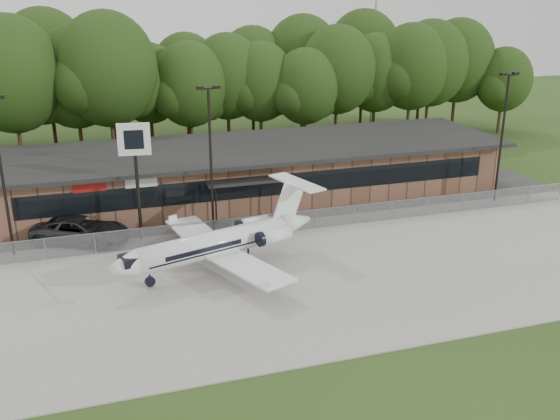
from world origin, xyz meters
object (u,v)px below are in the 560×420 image
object	(u,v)px
terminal	(254,170)
suv	(81,231)
pole_sign	(135,152)
business_jet	(221,243)

from	to	relation	value
terminal	suv	size ratio (longest dim) A/B	6.37
terminal	suv	xyz separation A→B (m)	(-13.79, -6.57, -1.28)
suv	pole_sign	bearing A→B (deg)	-72.69
terminal	suv	distance (m)	15.33
terminal	pole_sign	world-z (taller)	pole_sign
suv	pole_sign	xyz separation A→B (m)	(3.87, -0.57, 5.25)
business_jet	pole_sign	size ratio (longest dim) A/B	1.73
suv	pole_sign	world-z (taller)	pole_sign
suv	pole_sign	size ratio (longest dim) A/B	0.80
business_jet	suv	distance (m)	10.60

